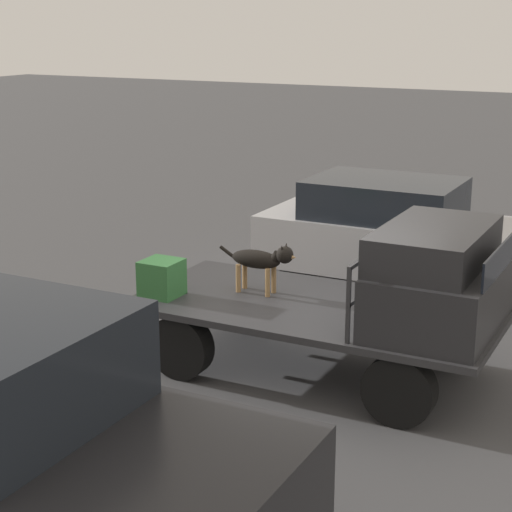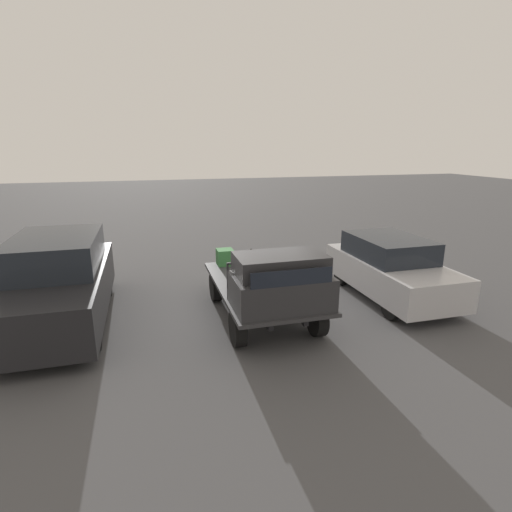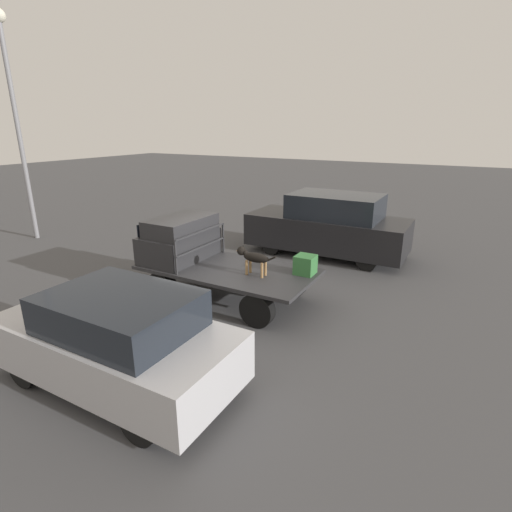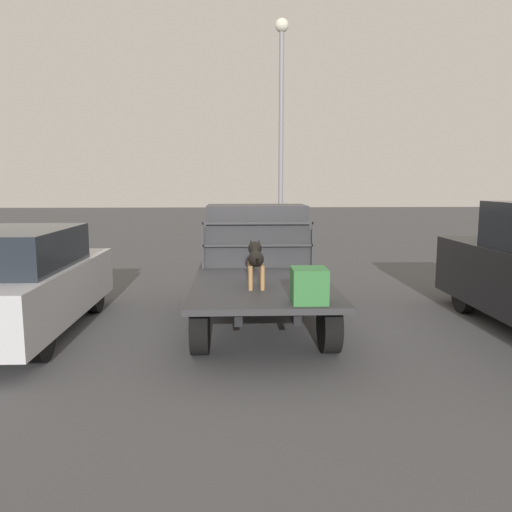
{
  "view_description": "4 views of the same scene",
  "coord_description": "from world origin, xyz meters",
  "px_view_note": "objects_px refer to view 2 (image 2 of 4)",
  "views": [
    {
      "loc": [
        3.63,
        -8.58,
        4.0
      ],
      "look_at": [
        -0.83,
        0.1,
        1.26
      ],
      "focal_mm": 60.0,
      "sensor_mm": 36.0,
      "label": 1
    },
    {
      "loc": [
        8.53,
        -2.5,
        3.98
      ],
      "look_at": [
        -0.83,
        0.1,
        1.26
      ],
      "focal_mm": 28.0,
      "sensor_mm": 36.0,
      "label": 2
    },
    {
      "loc": [
        -4.94,
        7.47,
        4.03
      ],
      "look_at": [
        -0.83,
        0.1,
        1.26
      ],
      "focal_mm": 28.0,
      "sensor_mm": 36.0,
      "label": 3
    },
    {
      "loc": [
        -7.78,
        0.4,
        2.28
      ],
      "look_at": [
        -0.83,
        0.1,
        1.26
      ],
      "focal_mm": 35.0,
      "sensor_mm": 36.0,
      "label": 4
    }
  ],
  "objects_px": {
    "dog": "(257,258)",
    "parked_sedan": "(390,268)",
    "cargo_crate": "(225,257)",
    "parked_pickup_far": "(58,282)",
    "flatbed_truck": "(261,292)"
  },
  "relations": [
    {
      "from": "parked_sedan",
      "to": "parked_pickup_far",
      "type": "bearing_deg",
      "value": -93.35
    },
    {
      "from": "cargo_crate",
      "to": "parked_pickup_far",
      "type": "height_order",
      "value": "parked_pickup_far"
    },
    {
      "from": "flatbed_truck",
      "to": "cargo_crate",
      "type": "distance_m",
      "value": 1.89
    },
    {
      "from": "flatbed_truck",
      "to": "dog",
      "type": "relative_size",
      "value": 4.11
    },
    {
      "from": "cargo_crate",
      "to": "flatbed_truck",
      "type": "bearing_deg",
      "value": 16.29
    },
    {
      "from": "dog",
      "to": "cargo_crate",
      "type": "xyz_separation_m",
      "value": [
        -1.03,
        -0.62,
        -0.2
      ]
    },
    {
      "from": "flatbed_truck",
      "to": "dog",
      "type": "distance_m",
      "value": 0.97
    },
    {
      "from": "cargo_crate",
      "to": "parked_pickup_far",
      "type": "distance_m",
      "value": 4.11
    },
    {
      "from": "parked_pickup_far",
      "to": "parked_sedan",
      "type": "bearing_deg",
      "value": 89.1
    },
    {
      "from": "flatbed_truck",
      "to": "dog",
      "type": "height_order",
      "value": "dog"
    },
    {
      "from": "dog",
      "to": "parked_sedan",
      "type": "height_order",
      "value": "parked_sedan"
    },
    {
      "from": "cargo_crate",
      "to": "parked_pickup_far",
      "type": "xyz_separation_m",
      "value": [
        0.85,
        -4.02,
        -0.05
      ]
    },
    {
      "from": "cargo_crate",
      "to": "parked_sedan",
      "type": "height_order",
      "value": "parked_sedan"
    },
    {
      "from": "parked_sedan",
      "to": "dog",
      "type": "bearing_deg",
      "value": -96.03
    },
    {
      "from": "flatbed_truck",
      "to": "parked_pickup_far",
      "type": "relative_size",
      "value": 0.83
    }
  ]
}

